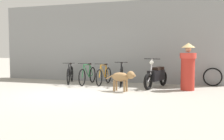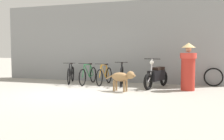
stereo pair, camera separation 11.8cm
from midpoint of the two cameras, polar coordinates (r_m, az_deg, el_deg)
The scene contains 10 objects.
ground_plane at distance 7.97m, azimuth -10.05°, elevation -5.13°, with size 60.00×60.00×0.00m, color #9E998E.
shop_wall_back at distance 10.95m, azimuth -1.81°, elevation 6.04°, with size 9.48×0.20×3.26m.
bicycle_0 at distance 10.51m, azimuth -9.41°, elevation -0.99°, with size 0.66×1.63×0.82m.
bicycle_1 at distance 10.06m, azimuth -5.66°, elevation -1.18°, with size 0.46×1.72×0.82m.
bicycle_2 at distance 9.93m, azimuth -2.10°, elevation -1.25°, with size 0.46×1.66×0.81m.
bicycle_3 at distance 9.67m, azimuth 1.72°, elevation -1.25°, with size 0.53×1.65×0.89m.
motorcycle at distance 9.20m, azimuth 9.23°, elevation -1.30°, with size 0.67×1.78×1.03m.
stray_dog at distance 8.25m, azimuth 1.91°, elevation -1.58°, with size 1.07×0.44×0.66m.
person_in_robes at distance 8.82m, azimuth 15.82°, elevation 0.80°, with size 0.62×0.62×1.54m.
spare_tire_left at distance 10.10m, azimuth 20.74°, elevation -1.43°, with size 0.68×0.08×0.67m.
Camera 1 is at (3.66, -6.95, 1.30)m, focal length 42.00 mm.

